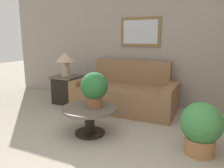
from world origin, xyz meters
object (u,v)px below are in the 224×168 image
at_px(couch_main, 125,94).
at_px(potted_plant_on_table, 94,88).
at_px(potted_plant_floor, 201,127).
at_px(table_lamp, 65,59).
at_px(side_table, 67,89).
at_px(coffee_table, 90,115).

bearing_deg(couch_main, potted_plant_on_table, -89.21).
bearing_deg(potted_plant_floor, table_lamp, 158.40).
xyz_separation_m(side_table, table_lamp, (-0.00, 0.00, 0.66)).
height_order(couch_main, coffee_table, couch_main).
relative_size(couch_main, potted_plant_floor, 3.01).
distance_m(couch_main, coffee_table, 1.33).
bearing_deg(coffee_table, table_lamp, 137.27).
bearing_deg(side_table, couch_main, 5.94).
height_order(couch_main, potted_plant_floor, couch_main).
bearing_deg(potted_plant_on_table, couch_main, 90.79).
relative_size(couch_main, side_table, 3.32).
distance_m(coffee_table, potted_plant_on_table, 0.41).
relative_size(coffee_table, potted_plant_floor, 1.23).
bearing_deg(coffee_table, side_table, 137.27).
xyz_separation_m(coffee_table, table_lamp, (-1.29, 1.19, 0.66)).
bearing_deg(couch_main, table_lamp, -174.06).
bearing_deg(potted_plant_floor, side_table, 158.40).
bearing_deg(couch_main, side_table, -174.06).
height_order(side_table, table_lamp, table_lamp).
height_order(potted_plant_on_table, potted_plant_floor, potted_plant_on_table).
relative_size(side_table, table_lamp, 1.16).
bearing_deg(potted_plant_on_table, coffee_table, -138.23).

